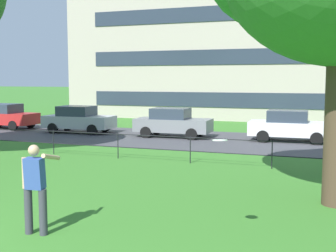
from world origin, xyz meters
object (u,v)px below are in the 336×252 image
Objects in this scene: frisbee at (220,140)px; car_silver_far_right at (79,119)px; person_thrower at (35,186)px; apartment_building_background at (279,19)px; car_red_right at (5,116)px; car_grey_far_left at (173,122)px; car_white_center at (290,126)px.

frisbee reaches higher than car_silver_far_right.
apartment_building_background reaches higher than person_thrower.
car_red_right is at bearing 139.36° from frisbee.
car_red_right and car_grey_far_left have the same top height.
car_grey_far_left is (5.72, 0.01, 0.00)m from car_silver_far_right.
car_white_center is (6.00, 0.35, 0.00)m from car_grey_far_left.
car_red_right and car_silver_far_right have the same top height.
car_white_center is 17.39m from apartment_building_background.
car_red_right is at bearing 178.27° from car_grey_far_left.
person_thrower reaches higher than car_red_right.
car_silver_far_right is at bearing 118.32° from person_thrower.
frisbee is 18.39m from car_silver_far_right.
car_silver_far_right is (-11.55, 14.26, -1.20)m from frisbee.
person_thrower is 16.84m from car_silver_far_right.
car_grey_far_left is at bearing 98.70° from person_thrower.
apartment_building_background is at bearing 76.81° from car_grey_far_left.
car_white_center is at bearing -81.84° from apartment_building_background.
apartment_building_background is at bearing 98.16° from car_white_center.
person_thrower is 4.95× the size of frisbee.
frisbee reaches higher than car_white_center.
car_silver_far_right is at bearing -3.62° from car_red_right.
apartment_building_background is at bearing 93.93° from frisbee.
car_silver_far_right is 11.73m from car_white_center.
car_silver_far_right is 19.96m from apartment_building_background.
person_thrower reaches higher than car_white_center.
apartment_building_background reaches higher than car_silver_far_right.
person_thrower is 0.45× the size of car_red_right.
person_thrower is at bearing -170.96° from frisbee.
apartment_building_background is at bearing 46.38° from car_red_right.
apartment_building_background reaches higher than frisbee.
frisbee is 22.46m from car_red_right.
car_silver_far_right is 5.72m from car_grey_far_left.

